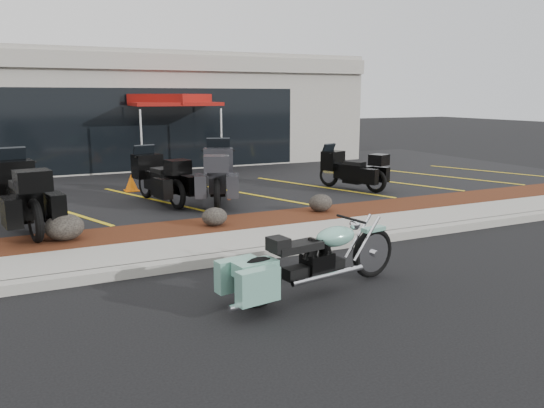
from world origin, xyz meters
TOP-DOWN VIEW (x-y plane):
  - ground at (0.00, 0.00)m, footprint 90.00×90.00m
  - curb at (0.00, 0.90)m, footprint 24.00×0.25m
  - sidewalk at (0.00, 1.60)m, footprint 24.00×1.20m
  - mulch_bed at (0.00, 2.80)m, footprint 24.00×1.20m
  - upper_lot at (0.00, 8.20)m, footprint 26.00×9.60m
  - dealership_building at (0.00, 14.47)m, footprint 18.00×8.16m
  - boulder_left at (-2.23, 2.77)m, footprint 0.64×0.54m
  - boulder_mid at (0.40, 2.66)m, footprint 0.49×0.41m
  - boulder_right at (2.85, 2.90)m, footprint 0.52×0.43m
  - hero_cruiser at (1.62, -0.64)m, footprint 2.81×1.12m
  - touring_black_front at (-2.99, 4.63)m, footprint 1.39×2.64m
  - touring_black_mid at (-0.17, 5.98)m, footprint 1.28×2.34m
  - touring_grey at (1.52, 5.53)m, footprint 1.74×2.62m
  - touring_black_rear at (4.67, 5.58)m, footprint 1.48×2.14m
  - traffic_cone at (-0.30, 7.15)m, footprint 0.43×0.43m
  - popup_canopy at (1.63, 10.30)m, footprint 3.02×3.02m

SIDE VIEW (x-z plane):
  - ground at x=0.00m, z-range 0.00..0.00m
  - curb at x=0.00m, z-range 0.00..0.15m
  - sidewalk at x=0.00m, z-range 0.00..0.15m
  - upper_lot at x=0.00m, z-range 0.00..0.15m
  - mulch_bed at x=0.00m, z-range 0.00..0.16m
  - boulder_mid at x=0.40m, z-range 0.16..0.51m
  - boulder_right at x=2.85m, z-range 0.16..0.53m
  - traffic_cone at x=-0.30m, z-range 0.15..0.59m
  - boulder_left at x=-2.23m, z-range 0.16..0.62m
  - hero_cruiser at x=1.62m, z-range 0.00..0.96m
  - touring_black_rear at x=4.67m, z-range 0.15..1.31m
  - touring_black_mid at x=-0.17m, z-range 0.15..1.43m
  - touring_grey at x=1.52m, z-range 0.15..1.57m
  - touring_black_front at x=-2.99m, z-range 0.15..1.61m
  - dealership_building at x=0.00m, z-range 0.01..4.01m
  - popup_canopy at x=1.63m, z-range 1.15..3.62m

